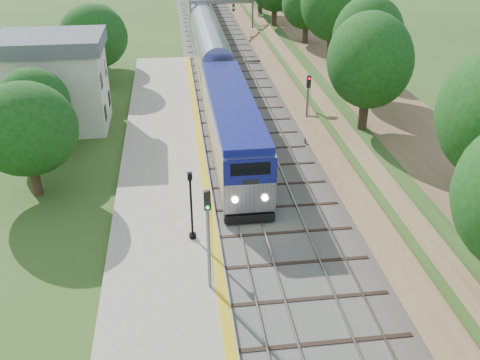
{
  "coord_description": "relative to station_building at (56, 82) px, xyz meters",
  "views": [
    {
      "loc": [
        -4.1,
        -15.17,
        18.09
      ],
      "look_at": [
        -0.5,
        13.03,
        2.8
      ],
      "focal_mm": 40.0,
      "sensor_mm": 36.0,
      "label": 1
    }
  ],
  "objects": [
    {
      "name": "lamppost_far",
      "position": [
        10.44,
        -19.2,
        -1.81
      ],
      "size": [
        0.42,
        0.42,
        4.26
      ],
      "color": "black",
      "rests_on": "platform"
    },
    {
      "name": "station_building",
      "position": [
        0.0,
        0.0,
        0.0
      ],
      "size": [
        8.6,
        6.6,
        8.0
      ],
      "color": "beige",
      "rests_on": "ground"
    },
    {
      "name": "trackbed",
      "position": [
        16.0,
        30.0,
        -4.02
      ],
      "size": [
        9.5,
        170.0,
        0.28
      ],
      "color": "#4C4944",
      "rests_on": "ground"
    },
    {
      "name": "signal_platform",
      "position": [
        11.1,
        -23.68,
        -0.22
      ],
      "size": [
        0.33,
        0.26,
        5.67
      ],
      "color": "slate",
      "rests_on": "platform"
    },
    {
      "name": "train",
      "position": [
        14.0,
        45.61,
        -1.68
      ],
      "size": [
        3.22,
        129.14,
        4.74
      ],
      "color": "black",
      "rests_on": "trackbed"
    },
    {
      "name": "signal_farside",
      "position": [
        20.2,
        -6.36,
        -0.48
      ],
      "size": [
        0.31,
        0.25,
        5.72
      ],
      "color": "slate",
      "rests_on": "ground"
    },
    {
      "name": "trees_behind_platform",
      "position": [
        2.83,
        -9.33,
        0.44
      ],
      "size": [
        7.82,
        53.32,
        7.21
      ],
      "color": "#332316",
      "rests_on": "ground"
    },
    {
      "name": "embankment",
      "position": [
        24.35,
        30.0,
        -2.14
      ],
      "size": [
        10.64,
        170.0,
        11.7
      ],
      "color": "brown",
      "rests_on": "ground"
    },
    {
      "name": "signal_gantry",
      "position": [
        16.47,
        24.99,
        0.73
      ],
      "size": [
        8.4,
        0.38,
        6.2
      ],
      "color": "slate",
      "rests_on": "ground"
    },
    {
      "name": "platform",
      "position": [
        8.8,
        -14.0,
        -3.9
      ],
      "size": [
        6.4,
        68.0,
        0.38
      ],
      "primitive_type": "cube",
      "color": "gray",
      "rests_on": "ground"
    },
    {
      "name": "yellow_stripe",
      "position": [
        11.65,
        -14.0,
        -3.7
      ],
      "size": [
        0.55,
        68.0,
        0.01
      ],
      "primitive_type": "cube",
      "color": "gold",
      "rests_on": "platform"
    }
  ]
}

